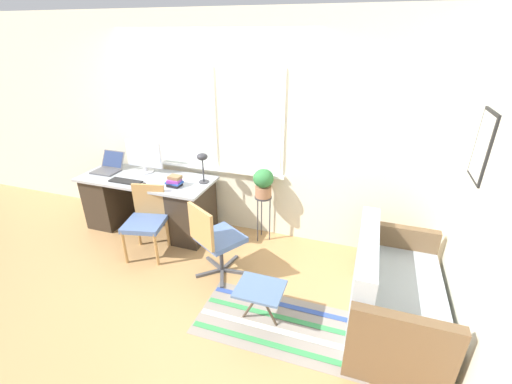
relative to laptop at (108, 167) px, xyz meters
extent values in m
plane|color=tan|center=(1.45, -0.41, -0.79)|extent=(14.00, 14.00, 0.00)
cube|color=beige|center=(1.45, 0.38, 0.56)|extent=(9.00, 0.06, 2.70)
cube|color=white|center=(1.06, 0.34, 0.66)|extent=(0.81, 0.02, 1.28)
cube|color=white|center=(1.06, 0.33, 0.66)|extent=(0.74, 0.01, 1.21)
cube|color=white|center=(1.94, 0.34, 0.66)|extent=(0.81, 0.02, 1.28)
cube|color=white|center=(1.94, 0.33, 0.66)|extent=(0.74, 0.01, 1.21)
cube|color=white|center=(1.50, 0.34, 0.04)|extent=(1.73, 0.11, 0.04)
cube|color=beige|center=(4.17, -0.41, 0.56)|extent=(0.06, 9.00, 2.70)
cube|color=black|center=(4.13, -0.45, 0.85)|extent=(0.02, 0.37, 0.56)
cube|color=silver|center=(4.12, -0.45, 0.85)|extent=(0.01, 0.32, 0.51)
cube|color=#9EA3A8|center=(0.63, -0.05, -0.07)|extent=(1.75, 0.71, 0.03)
cube|color=#33281E|center=(-0.01, -0.05, -0.44)|extent=(0.40, 0.63, 0.71)
cube|color=#33281E|center=(1.26, -0.05, -0.44)|extent=(0.40, 0.63, 0.71)
cube|color=#4C4C51|center=(0.00, -0.07, -0.04)|extent=(0.33, 0.24, 0.02)
cube|color=#4C4C51|center=(0.00, 0.11, 0.07)|extent=(0.33, 0.12, 0.22)
cube|color=navy|center=(0.00, 0.11, 0.08)|extent=(0.30, 0.10, 0.19)
cylinder|color=silver|center=(0.50, 0.13, -0.04)|extent=(0.21, 0.21, 0.02)
cylinder|color=silver|center=(0.50, 0.13, 0.00)|extent=(0.05, 0.05, 0.07)
cube|color=silver|center=(0.50, 0.13, 0.20)|extent=(0.52, 0.02, 0.35)
cube|color=silver|center=(0.50, 0.12, 0.20)|extent=(0.50, 0.01, 0.33)
cube|color=black|center=(0.47, -0.25, -0.04)|extent=(0.43, 0.13, 0.02)
ellipsoid|color=black|center=(0.75, -0.27, -0.03)|extent=(0.04, 0.07, 0.03)
cylinder|color=#2D2D33|center=(1.40, 0.06, -0.05)|extent=(0.13, 0.13, 0.01)
cylinder|color=#2D2D33|center=(1.40, 0.06, 0.11)|extent=(0.02, 0.02, 0.30)
ellipsoid|color=#2D2D33|center=(1.40, 0.06, 0.29)|extent=(0.13, 0.13, 0.09)
cube|color=black|center=(1.12, -0.16, -0.04)|extent=(0.16, 0.14, 0.03)
cube|color=#2851B2|center=(1.11, -0.15, -0.01)|extent=(0.20, 0.15, 0.02)
cube|color=purple|center=(1.11, -0.16, 0.02)|extent=(0.17, 0.16, 0.03)
cube|color=olive|center=(1.12, -0.15, 0.06)|extent=(0.15, 0.12, 0.04)
cylinder|color=#B2844C|center=(0.80, -0.83, -0.58)|extent=(0.04, 0.04, 0.42)
cylinder|color=#B2844C|center=(1.17, -0.75, -0.58)|extent=(0.04, 0.04, 0.42)
cylinder|color=#B2844C|center=(0.71, -0.46, -0.58)|extent=(0.04, 0.04, 0.42)
cylinder|color=#B2844C|center=(1.08, -0.38, -0.58)|extent=(0.04, 0.04, 0.42)
cube|color=#4C6699|center=(0.94, -0.61, -0.37)|extent=(0.51, 0.50, 0.06)
cube|color=#B2844C|center=(0.89, -0.39, -0.16)|extent=(0.39, 0.12, 0.38)
cube|color=#47474C|center=(1.78, -0.54, -0.78)|extent=(0.28, 0.18, 0.03)
cube|color=#47474C|center=(1.80, -0.72, -0.78)|extent=(0.25, 0.23, 0.03)
cube|color=#47474C|center=(1.97, -0.76, -0.78)|extent=(0.15, 0.29, 0.03)
cube|color=#47474C|center=(2.06, -0.60, -0.78)|extent=(0.30, 0.06, 0.03)
cube|color=#47474C|center=(1.95, -0.47, -0.78)|extent=(0.10, 0.30, 0.03)
cylinder|color=#333338|center=(1.91, -0.62, -0.58)|extent=(0.04, 0.04, 0.38)
cube|color=#4C6699|center=(1.91, -0.62, -0.36)|extent=(0.60, 0.59, 0.06)
cube|color=#B2844C|center=(1.80, -0.81, -0.12)|extent=(0.37, 0.24, 0.41)
cube|color=#9EA8B2|center=(3.70, -0.83, -0.57)|extent=(0.76, 1.18, 0.45)
cube|color=#9EA8B2|center=(3.40, -0.83, -0.13)|extent=(0.16, 1.18, 0.42)
cube|color=brown|center=(3.70, -1.46, -0.45)|extent=(0.76, 0.09, 0.69)
cube|color=brown|center=(3.70, -0.19, -0.45)|extent=(0.76, 0.09, 0.69)
cylinder|color=#333338|center=(2.15, 0.17, -0.19)|extent=(0.21, 0.21, 0.02)
cylinder|color=#333338|center=(2.24, 0.17, -0.50)|extent=(0.01, 0.01, 0.59)
cylinder|color=#333338|center=(2.10, 0.25, -0.50)|extent=(0.01, 0.01, 0.59)
cylinder|color=#333338|center=(2.10, 0.09, -0.50)|extent=(0.01, 0.01, 0.59)
cylinder|color=#9E6B4C|center=(2.15, 0.17, -0.12)|extent=(0.20, 0.20, 0.14)
ellipsoid|color=#2D7038|center=(2.15, 0.17, 0.06)|extent=(0.25, 0.25, 0.22)
cube|color=gray|center=(2.76, -1.16, -0.79)|extent=(1.57, 0.74, 0.01)
cube|color=#388E4C|center=(2.76, -1.41, -0.79)|extent=(1.54, 0.06, 0.00)
cube|color=white|center=(2.76, -1.25, -0.79)|extent=(1.54, 0.06, 0.00)
cube|color=#388E4C|center=(2.76, -1.08, -0.79)|extent=(1.54, 0.06, 0.00)
cube|color=#334C99|center=(2.76, -0.92, -0.79)|extent=(1.54, 0.06, 0.00)
cube|color=slate|center=(2.55, -1.18, -0.41)|extent=(0.42, 0.36, 0.02)
cylinder|color=#4C3D2D|center=(2.48, -1.18, -0.61)|extent=(0.20, 0.02, 0.38)
cylinder|color=#4C3D2D|center=(2.62, -1.18, -0.61)|extent=(0.20, 0.02, 0.38)
camera|label=1|loc=(3.28, -3.45, 1.66)|focal=24.00mm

